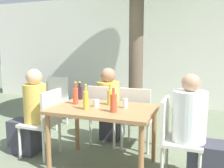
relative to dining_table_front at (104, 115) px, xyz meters
The scene contains 18 objects.
ground_plane 0.66m from the dining_table_front, ahead, with size 30.00×30.00×0.00m, color #667056.
cafe_building_wall 3.65m from the dining_table_front, 90.00° to the left, with size 10.00×0.08×2.80m.
dining_table_front is the anchor object (origin of this frame).
patio_chair_0 0.87m from the dining_table_front, behind, with size 0.44×0.44×0.92m.
patio_chair_1 0.87m from the dining_table_front, ahead, with size 0.44×0.44×0.92m.
patio_chair_2 0.71m from the dining_table_front, 110.93° to the left, with size 0.44×0.44×0.92m.
patio_chair_3 0.71m from the dining_table_front, 69.07° to the left, with size 0.44×0.44×0.92m.
patio_chair_4 1.99m from the dining_table_front, 140.14° to the left, with size 0.44×0.44×0.92m.
person_seated_0 1.10m from the dining_table_front, behind, with size 0.55×0.31×1.20m.
person_seated_1 1.10m from the dining_table_front, ahead, with size 0.58×0.36×1.21m.
person_seated_2 0.93m from the dining_table_front, 105.64° to the left, with size 0.35×0.57×1.18m.
wine_bottle_0 0.64m from the dining_table_front, 145.57° to the left, with size 0.08×0.08×0.25m.
oil_cruet_1 0.31m from the dining_table_front, 135.77° to the right, with size 0.06×0.06×0.30m.
soda_bottle_2 0.47m from the dining_table_front, behind, with size 0.07×0.07×0.29m.
soda_bottle_3 0.32m from the dining_table_front, 39.99° to the right, with size 0.08×0.08×0.29m.
oil_cruet_4 0.26m from the dining_table_front, 80.46° to the left, with size 0.08×0.08×0.27m.
drinking_glass_0 0.31m from the dining_table_front, 14.70° to the left, with size 0.06×0.06×0.12m.
drinking_glass_1 0.18m from the dining_table_front, behind, with size 0.08×0.08×0.09m.
Camera 1 is at (1.12, -2.74, 1.49)m, focal length 40.00 mm.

